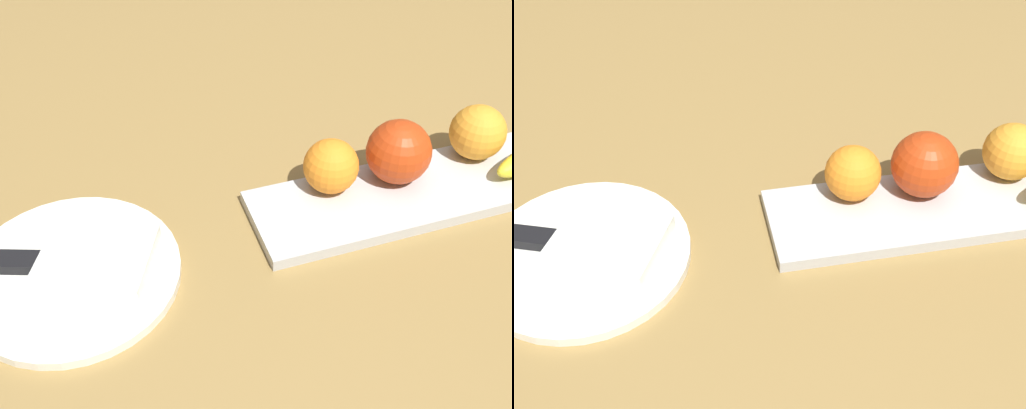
{
  "view_description": "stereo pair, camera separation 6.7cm",
  "coord_description": "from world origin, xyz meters",
  "views": [
    {
      "loc": [
        -0.39,
        -0.49,
        0.5
      ],
      "look_at": [
        -0.23,
        -0.03,
        0.04
      ],
      "focal_mm": 45.19,
      "sensor_mm": 36.0,
      "label": 1
    },
    {
      "loc": [
        -0.32,
        -0.51,
        0.5
      ],
      "look_at": [
        -0.23,
        -0.03,
        0.04
      ],
      "focal_mm": 45.19,
      "sensor_mm": 36.0,
      "label": 2
    }
  ],
  "objects": [
    {
      "name": "ground_plane",
      "position": [
        0.0,
        0.0,
        0.0
      ],
      "size": [
        2.4,
        2.4,
        0.0
      ],
      "primitive_type": "plane",
      "color": "olive"
    },
    {
      "name": "fruit_tray",
      "position": [
        -0.04,
        -0.03,
        0.01
      ],
      "size": [
        0.39,
        0.11,
        0.01
      ],
      "primitive_type": "cube",
      "color": "#BABCBD",
      "rests_on": "ground_plane"
    },
    {
      "name": "apple",
      "position": [
        -0.06,
        0.0,
        0.05
      ],
      "size": [
        0.07,
        0.07,
        0.07
      ],
      "primitive_type": "sphere",
      "color": "#BA3812",
      "rests_on": "fruit_tray"
    },
    {
      "name": "orange_near_apple",
      "position": [
        -0.14,
        0.01,
        0.05
      ],
      "size": [
        0.06,
        0.06,
        0.06
      ],
      "primitive_type": "sphere",
      "color": "orange",
      "rests_on": "fruit_tray"
    },
    {
      "name": "orange_near_banana",
      "position": [
        0.05,
        0.01,
        0.05
      ],
      "size": [
        0.07,
        0.07,
        0.07
      ],
      "primitive_type": "sphere",
      "color": "orange",
      "rests_on": "fruit_tray"
    },
    {
      "name": "dinner_plate",
      "position": [
        -0.43,
        -0.03,
        0.01
      ],
      "size": [
        0.22,
        0.22,
        0.01
      ],
      "primitive_type": "cylinder",
      "color": "white",
      "rests_on": "ground_plane"
    },
    {
      "name": "folded_napkin",
      "position": [
        -0.4,
        -0.03,
        0.02
      ],
      "size": [
        0.14,
        0.13,
        0.02
      ],
      "primitive_type": "cube",
      "rotation": [
        0.0,
        0.0,
        -0.44
      ],
      "color": "white",
      "rests_on": "dinner_plate"
    },
    {
      "name": "knife",
      "position": [
        -0.47,
        -0.0,
        0.02
      ],
      "size": [
        0.18,
        0.08,
        0.01
      ],
      "rotation": [
        0.0,
        0.0,
        -0.34
      ],
      "color": "silver",
      "rests_on": "dinner_plate"
    }
  ]
}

